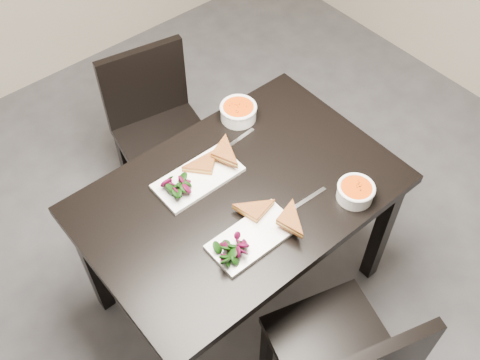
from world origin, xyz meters
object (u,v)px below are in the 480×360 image
Objects in this scene: soup_bowl_near at (356,191)px; plate_near at (253,237)px; soup_bowl_far at (238,111)px; plate_far at (198,178)px; table at (240,207)px; chair_far at (157,123)px.

plate_near is at bearing 165.81° from soup_bowl_near.
soup_bowl_far reaches higher than soup_bowl_near.
soup_bowl_far is (0.34, 0.16, 0.03)m from plate_far.
soup_bowl_far is (-0.06, 0.61, 0.00)m from soup_bowl_near.
plate_near is at bearing -124.97° from soup_bowl_far.
chair_far is (0.09, 0.74, -0.17)m from table.
chair_far is 5.94× the size of soup_bowl_near.
chair_far reaches higher than table.
soup_bowl_near is 0.61m from soup_bowl_far.
soup_bowl_far is at bearing -59.36° from chair_far.
table is 0.45m from soup_bowl_near.
chair_far is at bearing 78.23° from plate_near.
soup_bowl_near is at bearing -48.15° from plate_far.
plate_far reaches higher than table.
plate_near is 0.61m from soup_bowl_far.
table is 3.53× the size of plate_far.
soup_bowl_near is 0.60m from plate_far.
soup_bowl_far is (0.16, -0.43, 0.31)m from chair_far.
table is 0.77m from chair_far.
plate_near is 0.95× the size of plate_far.
plate_near and plate_far have the same top height.
plate_near is at bearing -117.82° from table.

